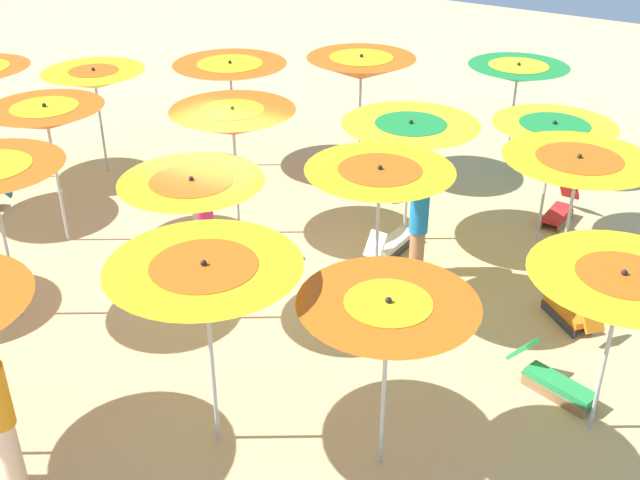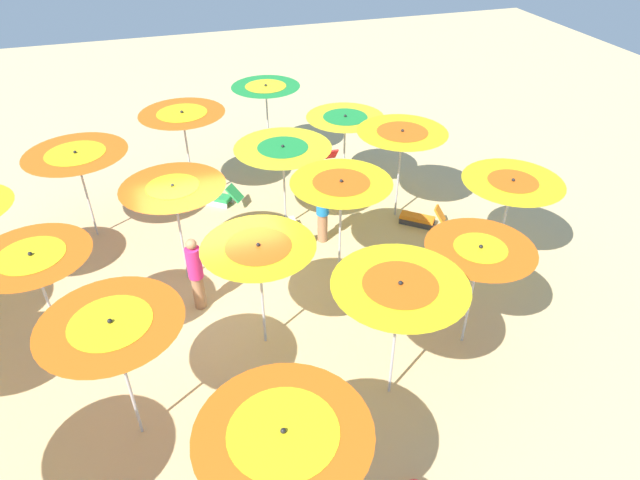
{
  "view_description": "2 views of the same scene",
  "coord_description": "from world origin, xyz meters",
  "px_view_note": "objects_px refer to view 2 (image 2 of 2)",
  "views": [
    {
      "loc": [
        -8.37,
        -7.22,
        6.55
      ],
      "look_at": [
        -0.14,
        -1.94,
        1.14
      ],
      "focal_mm": 43.17,
      "sensor_mm": 36.0,
      "label": 1
    },
    {
      "loc": [
        -8.96,
        0.62,
        7.73
      ],
      "look_at": [
        -0.2,
        -2.12,
        1.28
      ],
      "focal_mm": 31.1,
      "sensor_mm": 36.0,
      "label": 2
    }
  ],
  "objects_px": {
    "beach_umbrella_2": "(399,294)",
    "beach_umbrella_17": "(77,160)",
    "lounger_0": "(217,197)",
    "lounger_4": "(294,231)",
    "beach_umbrella_7": "(259,253)",
    "lounger_3": "(336,168)",
    "beach_umbrella_12": "(174,196)",
    "beach_umbrella_1": "(284,443)",
    "beach_umbrella_13": "(283,155)",
    "beach_umbrella_4": "(511,188)",
    "beach_umbrella_18": "(183,121)",
    "beach_umbrella_3": "(479,255)",
    "beach_umbrella_19": "(266,92)",
    "beachgoer_1": "(347,468)",
    "beachgoer_2": "(196,273)",
    "beach_umbrella_9": "(402,139)",
    "lounger_5": "(421,218)",
    "beach_umbrella_14": "(345,122)",
    "beachgoer_0": "(323,210)",
    "lounger_2": "(463,253)",
    "beach_umbrella_6": "(112,330)",
    "beach_umbrella_11": "(34,264)",
    "beach_umbrella_8": "(341,190)"
  },
  "relations": [
    {
      "from": "beachgoer_2",
      "to": "lounger_3",
      "type": "bearing_deg",
      "value": -178.94
    },
    {
      "from": "beach_umbrella_12",
      "to": "lounger_5",
      "type": "distance_m",
      "value": 6.14
    },
    {
      "from": "beach_umbrella_2",
      "to": "beach_umbrella_14",
      "type": "xyz_separation_m",
      "value": [
        6.89,
        -1.58,
        -0.23
      ]
    },
    {
      "from": "beach_umbrella_3",
      "to": "beach_umbrella_14",
      "type": "bearing_deg",
      "value": 2.31
    },
    {
      "from": "beach_umbrella_2",
      "to": "beach_umbrella_17",
      "type": "xyz_separation_m",
      "value": [
        6.61,
        4.93,
        -0.19
      ]
    },
    {
      "from": "beach_umbrella_7",
      "to": "beach_umbrella_18",
      "type": "bearing_deg",
      "value": 6.57
    },
    {
      "from": "beach_umbrella_1",
      "to": "beach_umbrella_6",
      "type": "xyz_separation_m",
      "value": [
        2.22,
        1.88,
        0.34
      ]
    },
    {
      "from": "lounger_2",
      "to": "beachgoer_0",
      "type": "height_order",
      "value": "beachgoer_0"
    },
    {
      "from": "beach_umbrella_1",
      "to": "beach_umbrella_19",
      "type": "relative_size",
      "value": 0.94
    },
    {
      "from": "beach_umbrella_8",
      "to": "beach_umbrella_19",
      "type": "bearing_deg",
      "value": 1.85
    },
    {
      "from": "beach_umbrella_7",
      "to": "lounger_3",
      "type": "relative_size",
      "value": 2.0
    },
    {
      "from": "lounger_0",
      "to": "beach_umbrella_13",
      "type": "bearing_deg",
      "value": 170.95
    },
    {
      "from": "beach_umbrella_1",
      "to": "lounger_5",
      "type": "height_order",
      "value": "beach_umbrella_1"
    },
    {
      "from": "beach_umbrella_7",
      "to": "beach_umbrella_12",
      "type": "distance_m",
      "value": 2.69
    },
    {
      "from": "beach_umbrella_1",
      "to": "beachgoer_2",
      "type": "distance_m",
      "value": 5.12
    },
    {
      "from": "lounger_3",
      "to": "beach_umbrella_12",
      "type": "bearing_deg",
      "value": -51.72
    },
    {
      "from": "beach_umbrella_12",
      "to": "lounger_5",
      "type": "relative_size",
      "value": 2.25
    },
    {
      "from": "lounger_5",
      "to": "beachgoer_1",
      "type": "height_order",
      "value": "beachgoer_1"
    },
    {
      "from": "beach_umbrella_8",
      "to": "lounger_0",
      "type": "distance_m",
      "value": 4.77
    },
    {
      "from": "beach_umbrella_2",
      "to": "lounger_2",
      "type": "height_order",
      "value": "beach_umbrella_2"
    },
    {
      "from": "beach_umbrella_9",
      "to": "beachgoer_2",
      "type": "distance_m",
      "value": 5.8
    },
    {
      "from": "beach_umbrella_6",
      "to": "beach_umbrella_3",
      "type": "bearing_deg",
      "value": -87.45
    },
    {
      "from": "beach_umbrella_18",
      "to": "lounger_2",
      "type": "relative_size",
      "value": 2.02
    },
    {
      "from": "beach_umbrella_4",
      "to": "beach_umbrella_9",
      "type": "distance_m",
      "value": 2.96
    },
    {
      "from": "beachgoer_0",
      "to": "beach_umbrella_2",
      "type": "bearing_deg",
      "value": -22.26
    },
    {
      "from": "beach_umbrella_3",
      "to": "beach_umbrella_12",
      "type": "xyz_separation_m",
      "value": [
        3.54,
        4.82,
        0.05
      ]
    },
    {
      "from": "beach_umbrella_7",
      "to": "lounger_2",
      "type": "xyz_separation_m",
      "value": [
        1.14,
        -4.9,
        -1.9
      ]
    },
    {
      "from": "beach_umbrella_7",
      "to": "beach_umbrella_18",
      "type": "relative_size",
      "value": 0.91
    },
    {
      "from": "beach_umbrella_2",
      "to": "beach_umbrella_14",
      "type": "bearing_deg",
      "value": -12.88
    },
    {
      "from": "beach_umbrella_2",
      "to": "beach_umbrella_13",
      "type": "height_order",
      "value": "beach_umbrella_2"
    },
    {
      "from": "beach_umbrella_3",
      "to": "beach_umbrella_18",
      "type": "distance_m",
      "value": 8.06
    },
    {
      "from": "lounger_0",
      "to": "lounger_4",
      "type": "height_order",
      "value": "lounger_4"
    },
    {
      "from": "beach_umbrella_7",
      "to": "lounger_3",
      "type": "height_order",
      "value": "beach_umbrella_7"
    },
    {
      "from": "beach_umbrella_8",
      "to": "lounger_3",
      "type": "bearing_deg",
      "value": -17.96
    },
    {
      "from": "beach_umbrella_3",
      "to": "beachgoer_1",
      "type": "relative_size",
      "value": 1.21
    },
    {
      "from": "beach_umbrella_18",
      "to": "beach_umbrella_19",
      "type": "bearing_deg",
      "value": -53.82
    },
    {
      "from": "beach_umbrella_1",
      "to": "beach_umbrella_13",
      "type": "height_order",
      "value": "beach_umbrella_13"
    },
    {
      "from": "beach_umbrella_13",
      "to": "beach_umbrella_18",
      "type": "height_order",
      "value": "beach_umbrella_18"
    },
    {
      "from": "beach_umbrella_3",
      "to": "beach_umbrella_13",
      "type": "height_order",
      "value": "beach_umbrella_3"
    },
    {
      "from": "beach_umbrella_13",
      "to": "beachgoer_1",
      "type": "relative_size",
      "value": 1.22
    },
    {
      "from": "beach_umbrella_19",
      "to": "lounger_3",
      "type": "bearing_deg",
      "value": -134.24
    },
    {
      "from": "beach_umbrella_17",
      "to": "beachgoer_1",
      "type": "bearing_deg",
      "value": -157.36
    },
    {
      "from": "beach_umbrella_6",
      "to": "beachgoer_0",
      "type": "height_order",
      "value": "beach_umbrella_6"
    },
    {
      "from": "beach_umbrella_13",
      "to": "beach_umbrella_17",
      "type": "bearing_deg",
      "value": 77.85
    },
    {
      "from": "beachgoer_0",
      "to": "beach_umbrella_11",
      "type": "bearing_deg",
      "value": -86.59
    },
    {
      "from": "beach_umbrella_13",
      "to": "lounger_0",
      "type": "height_order",
      "value": "beach_umbrella_13"
    },
    {
      "from": "beach_umbrella_4",
      "to": "beach_umbrella_7",
      "type": "relative_size",
      "value": 0.97
    },
    {
      "from": "beach_umbrella_4",
      "to": "beach_umbrella_18",
      "type": "height_order",
      "value": "beach_umbrella_18"
    },
    {
      "from": "beach_umbrella_14",
      "to": "lounger_4",
      "type": "height_order",
      "value": "beach_umbrella_14"
    },
    {
      "from": "beach_umbrella_7",
      "to": "beach_umbrella_19",
      "type": "distance_m",
      "value": 7.75
    }
  ]
}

